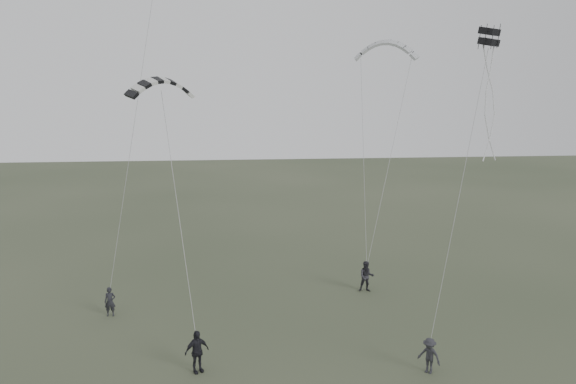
{
  "coord_description": "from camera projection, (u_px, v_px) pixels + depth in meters",
  "views": [
    {
      "loc": [
        -1.29,
        -21.92,
        11.76
      ],
      "look_at": [
        1.44,
        5.76,
        6.54
      ],
      "focal_mm": 35.0,
      "sensor_mm": 36.0,
      "label": 1
    }
  ],
  "objects": [
    {
      "name": "ground",
      "position": [
        268.0,
        369.0,
        23.73
      ],
      "size": [
        140.0,
        140.0,
        0.0
      ],
      "primitive_type": "plane",
      "color": "#333E29",
      "rests_on": "ground"
    },
    {
      "name": "flyer_left",
      "position": [
        110.0,
        302.0,
        29.17
      ],
      "size": [
        0.58,
        0.39,
        1.54
      ],
      "primitive_type": "imported",
      "rotation": [
        0.0,
        0.0,
        0.05
      ],
      "color": "black",
      "rests_on": "ground"
    },
    {
      "name": "flyer_right",
      "position": [
        367.0,
        276.0,
        32.64
      ],
      "size": [
        0.95,
        0.77,
        1.81
      ],
      "primitive_type": "imported",
      "rotation": [
        0.0,
        0.0,
        -0.11
      ],
      "color": "#26252A",
      "rests_on": "ground"
    },
    {
      "name": "flyer_center",
      "position": [
        197.0,
        352.0,
        23.36
      ],
      "size": [
        1.15,
        0.9,
        1.83
      ],
      "primitive_type": "imported",
      "rotation": [
        0.0,
        0.0,
        0.5
      ],
      "color": "black",
      "rests_on": "ground"
    },
    {
      "name": "flyer_far",
      "position": [
        429.0,
        356.0,
        23.33
      ],
      "size": [
        1.1,
        1.1,
        1.53
      ],
      "primitive_type": "imported",
      "rotation": [
        0.0,
        0.0,
        -0.78
      ],
      "color": "#26262B",
      "rests_on": "ground"
    },
    {
      "name": "kite_pale_large",
      "position": [
        386.0,
        42.0,
        37.41
      ],
      "size": [
        4.45,
        2.9,
        1.92
      ],
      "primitive_type": null,
      "rotation": [
        0.31,
        0.0,
        -0.38
      ],
      "color": "#A9ACAE",
      "rests_on": "flyer_right"
    },
    {
      "name": "kite_striped",
      "position": [
        161.0,
        80.0,
        24.52
      ],
      "size": [
        3.1,
        2.38,
        1.33
      ],
      "primitive_type": null,
      "rotation": [
        0.25,
        0.0,
        0.53
      ],
      "color": "black",
      "rests_on": "flyer_center"
    },
    {
      "name": "kite_box",
      "position": [
        489.0,
        37.0,
        24.41
      ],
      "size": [
        1.03,
        1.06,
        0.86
      ],
      "primitive_type": null,
      "rotation": [
        0.2,
        0.0,
        0.62
      ],
      "color": "black",
      "rests_on": "flyer_far"
    }
  ]
}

